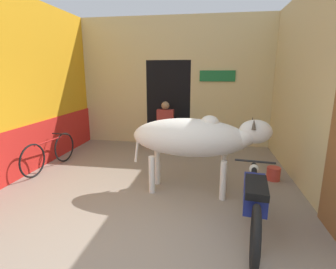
% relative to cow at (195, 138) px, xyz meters
% --- Properties ---
extents(ground_plane, '(30.00, 30.00, 0.00)m').
position_rel_cow_xyz_m(ground_plane, '(-0.80, -1.98, -0.99)').
color(ground_plane, gray).
extents(wall_left_shopfront, '(0.25, 5.17, 3.61)m').
position_rel_cow_xyz_m(wall_left_shopfront, '(-3.59, 0.59, 0.75)').
color(wall_left_shopfront, orange).
rests_on(wall_left_shopfront, ground_plane).
extents(wall_back_with_doorway, '(5.41, 0.93, 3.61)m').
position_rel_cow_xyz_m(wall_back_with_doorway, '(-0.86, 3.45, 0.58)').
color(wall_back_with_doorway, '#D1BC84').
rests_on(wall_back_with_doorway, ground_plane).
extents(wall_right_with_door, '(0.22, 5.17, 3.61)m').
position_rel_cow_xyz_m(wall_right_with_door, '(2.00, 0.55, 0.79)').
color(wall_right_with_door, '#D1BC84').
rests_on(wall_right_with_door, ground_plane).
extents(cow, '(2.36, 0.81, 1.39)m').
position_rel_cow_xyz_m(cow, '(0.00, 0.00, 0.00)').
color(cow, silver).
rests_on(cow, ground_plane).
extents(motorcycle_near, '(0.58, 2.11, 0.82)m').
position_rel_cow_xyz_m(motorcycle_near, '(0.86, -1.08, -0.52)').
color(motorcycle_near, black).
rests_on(motorcycle_near, ground_plane).
extents(bicycle, '(0.44, 1.70, 0.71)m').
position_rel_cow_xyz_m(bicycle, '(-3.20, 0.66, -0.63)').
color(bicycle, black).
rests_on(bicycle, ground_plane).
extents(shopkeeper_seated, '(0.45, 0.34, 1.32)m').
position_rel_cow_xyz_m(shopkeeper_seated, '(-0.96, 2.59, -0.30)').
color(shopkeeper_seated, '#3D3842').
rests_on(shopkeeper_seated, ground_plane).
extents(plastic_stool, '(0.38, 0.38, 0.47)m').
position_rel_cow_xyz_m(plastic_stool, '(-1.29, 2.69, -0.74)').
color(plastic_stool, red).
rests_on(plastic_stool, ground_plane).
extents(bucket, '(0.26, 0.26, 0.26)m').
position_rel_cow_xyz_m(bucket, '(1.53, 0.77, -0.86)').
color(bucket, '#C63D33').
rests_on(bucket, ground_plane).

